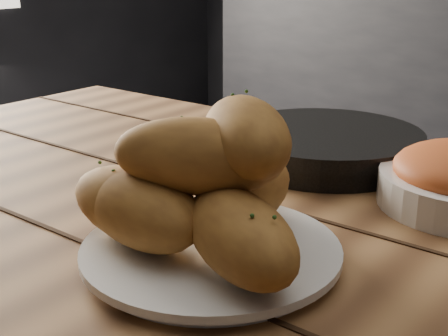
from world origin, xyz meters
TOP-DOWN VIEW (x-y plane):
  - table at (0.25, -0.71)m, footprint 1.43×0.91m
  - plate at (0.29, -0.76)m, footprint 0.25×0.25m
  - bread_rolls at (0.28, -0.77)m, footprint 0.29×0.24m
  - skillet at (0.22, -0.42)m, footprint 0.41×0.27m

SIDE VIEW (x-z plane):
  - table at x=0.25m, z-range 0.28..1.03m
  - plate at x=0.29m, z-range 0.75..0.77m
  - skillet at x=0.22m, z-range 0.75..0.80m
  - bread_rolls at x=0.28m, z-range 0.75..0.89m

